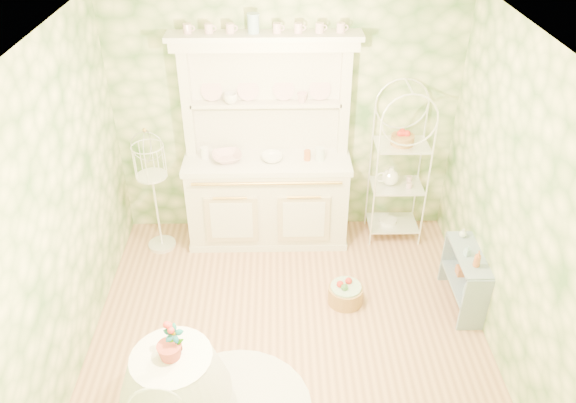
{
  "coord_description": "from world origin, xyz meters",
  "views": [
    {
      "loc": [
        -0.08,
        -3.62,
        3.86
      ],
      "look_at": [
        0.0,
        0.5,
        1.15
      ],
      "focal_mm": 35.0,
      "sensor_mm": 36.0,
      "label": 1
    }
  ],
  "objects_px": {
    "birdcage_stand": "(155,196)",
    "side_shelf": "(464,279)",
    "kitchen_dresser": "(267,148)",
    "round_table": "(176,386)",
    "floor_basket": "(345,294)",
    "bakers_rack": "(399,165)"
  },
  "relations": [
    {
      "from": "kitchen_dresser",
      "to": "round_table",
      "type": "height_order",
      "value": "kitchen_dresser"
    },
    {
      "from": "bakers_rack",
      "to": "floor_basket",
      "type": "xyz_separation_m",
      "value": [
        -0.65,
        -1.11,
        -0.81
      ]
    },
    {
      "from": "round_table",
      "to": "birdcage_stand",
      "type": "xyz_separation_m",
      "value": [
        -0.52,
        2.23,
        0.28
      ]
    },
    {
      "from": "side_shelf",
      "to": "floor_basket",
      "type": "height_order",
      "value": "side_shelf"
    },
    {
      "from": "bakers_rack",
      "to": "birdcage_stand",
      "type": "height_order",
      "value": "bakers_rack"
    },
    {
      "from": "kitchen_dresser",
      "to": "bakers_rack",
      "type": "height_order",
      "value": "kitchen_dresser"
    },
    {
      "from": "birdcage_stand",
      "to": "side_shelf",
      "type": "bearing_deg",
      "value": -17.61
    },
    {
      "from": "kitchen_dresser",
      "to": "birdcage_stand",
      "type": "height_order",
      "value": "kitchen_dresser"
    },
    {
      "from": "bakers_rack",
      "to": "birdcage_stand",
      "type": "relative_size",
      "value": 1.36
    },
    {
      "from": "birdcage_stand",
      "to": "floor_basket",
      "type": "bearing_deg",
      "value": -25.55
    },
    {
      "from": "kitchen_dresser",
      "to": "birdcage_stand",
      "type": "relative_size",
      "value": 1.72
    },
    {
      "from": "kitchen_dresser",
      "to": "bakers_rack",
      "type": "xyz_separation_m",
      "value": [
        1.41,
        0.03,
        -0.24
      ]
    },
    {
      "from": "floor_basket",
      "to": "round_table",
      "type": "bearing_deg",
      "value": -137.84
    },
    {
      "from": "kitchen_dresser",
      "to": "side_shelf",
      "type": "height_order",
      "value": "kitchen_dresser"
    },
    {
      "from": "floor_basket",
      "to": "bakers_rack",
      "type": "bearing_deg",
      "value": 59.77
    },
    {
      "from": "round_table",
      "to": "floor_basket",
      "type": "relative_size",
      "value": 2.54
    },
    {
      "from": "kitchen_dresser",
      "to": "bakers_rack",
      "type": "distance_m",
      "value": 1.43
    },
    {
      "from": "round_table",
      "to": "floor_basket",
      "type": "bearing_deg",
      "value": 42.16
    },
    {
      "from": "bakers_rack",
      "to": "round_table",
      "type": "height_order",
      "value": "bakers_rack"
    },
    {
      "from": "birdcage_stand",
      "to": "round_table",
      "type": "bearing_deg",
      "value": -76.88
    },
    {
      "from": "birdcage_stand",
      "to": "floor_basket",
      "type": "xyz_separation_m",
      "value": [
        1.95,
        -0.93,
        -0.57
      ]
    },
    {
      "from": "bakers_rack",
      "to": "birdcage_stand",
      "type": "bearing_deg",
      "value": -175.85
    }
  ]
}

